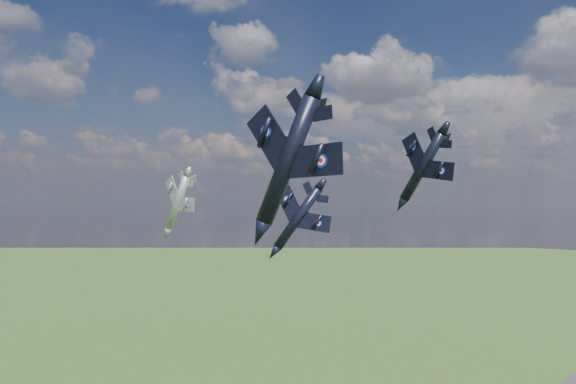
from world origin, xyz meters
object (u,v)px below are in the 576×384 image
Objects in this scene: jet_lead_navy at (298,218)px; jet_left_silver at (178,202)px; jet_high_navy at (423,167)px; jet_right_navy at (288,160)px.

jet_lead_navy is 0.95× the size of jet_left_silver.
jet_left_silver is (-30.04, 2.13, 2.32)m from jet_lead_navy.
jet_left_silver reaches higher than jet_lead_navy.
jet_lead_navy is 0.98× the size of jet_high_navy.
jet_right_navy reaches higher than jet_left_silver.
jet_left_silver is at bearing 154.18° from jet_lead_navy.
jet_right_navy is at bearing -74.08° from jet_lead_navy.
jet_high_navy is 46.69m from jet_left_silver.
jet_lead_navy is 1.15× the size of jet_right_navy.
jet_high_navy reaches higher than jet_left_silver.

